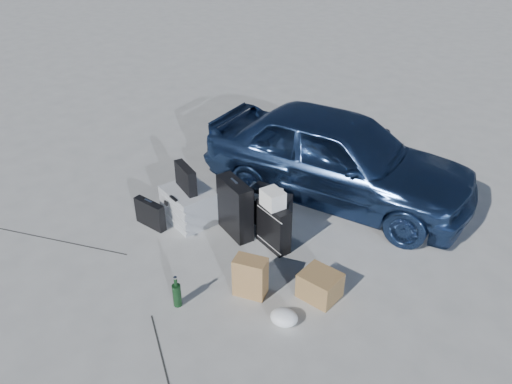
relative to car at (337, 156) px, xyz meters
The scene contains 15 objects.
ground 2.40m from the car, 105.95° to the right, with size 60.00×60.00×0.00m, color #AFAFAA.
car is the anchor object (origin of this frame).
pelican_case 1.97m from the car, 127.66° to the right, with size 0.59×0.49×0.43m, color #B0B3B6.
laptop_bag 1.95m from the car, 128.03° to the right, with size 0.42×0.10×0.31m, color black.
briefcase 2.45m from the car, 128.07° to the right, with size 0.44×0.10×0.34m, color black.
suitcase_left 1.55m from the car, 111.67° to the right, with size 0.53×0.19×0.69m, color black.
suitcase_right 1.42m from the car, 92.22° to the right, with size 0.45×0.16×0.54m, color black.
white_carton 1.40m from the car, 92.47° to the right, with size 0.24×0.19×0.19m, color white.
duffel_bag 1.17m from the car, 114.03° to the right, with size 0.66×0.28×0.33m, color black.
flat_box_white 1.11m from the car, 115.08° to the right, with size 0.40×0.30×0.07m, color white.
flat_box_black 1.10m from the car, 114.52° to the right, with size 0.27×0.19×0.06m, color black.
kraft_bag 2.22m from the car, 84.89° to the right, with size 0.32×0.19×0.43m, color #A07A45.
cardboard_box 2.02m from the car, 66.63° to the right, with size 0.37×0.32×0.28m, color olive.
plastic_bag 2.48m from the car, 73.46° to the right, with size 0.26×0.22×0.15m, color white.
green_bottle 2.77m from the car, 96.08° to the right, with size 0.09×0.09×0.34m, color black.
Camera 1 is at (3.06, -3.01, 3.48)m, focal length 35.00 mm.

